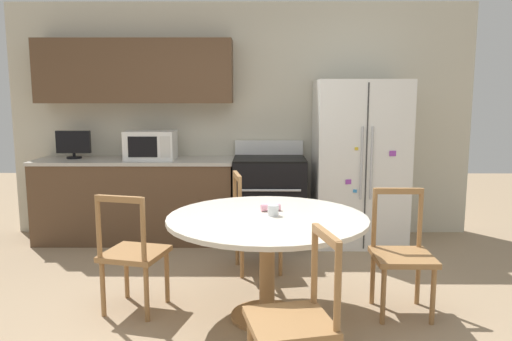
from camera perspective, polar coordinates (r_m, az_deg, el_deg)
name	(u,v)px	position (r m, az deg, el deg)	size (l,w,h in m)	color
ground_plane	(228,340)	(3.45, -3.26, -18.79)	(14.00, 14.00, 0.00)	#9E8466
back_wall	(214,108)	(5.68, -4.82, 7.15)	(5.20, 0.44, 2.60)	beige
kitchen_counter	(136,200)	(5.63, -13.51, -3.26)	(2.14, 0.64, 0.90)	brown
refrigerator	(359,163)	(5.44, 11.69, 0.88)	(0.94, 0.74, 1.74)	white
oven_range	(269,199)	(5.44, 1.53, -3.25)	(0.76, 0.68, 1.08)	black
microwave	(151,145)	(5.48, -11.93, 2.85)	(0.52, 0.37, 0.31)	white
countertop_tv	(73,144)	(5.79, -20.14, 2.91)	(0.37, 0.16, 0.30)	black
dining_table	(267,232)	(3.53, 1.29, -7.10)	(1.41, 1.41, 0.75)	beige
dining_chair_right	(402,255)	(3.83, 16.31, -9.26)	(0.42, 0.42, 0.90)	#9E7042
dining_chair_near	(295,321)	(2.69, 4.50, -16.80)	(0.50, 0.50, 0.90)	#9E7042
dining_chair_left	(133,254)	(3.81, -13.89, -9.27)	(0.51, 0.51, 0.90)	#9E7042
dining_chair_far	(255,224)	(4.53, -0.13, -6.13)	(0.49, 0.49, 0.90)	#9E7042
candle_glass	(273,211)	(3.52, 1.97, -4.66)	(0.08, 0.08, 0.08)	silver
folded_napkin	(271,207)	(3.66, 1.68, -4.24)	(0.15, 0.08, 0.05)	pink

